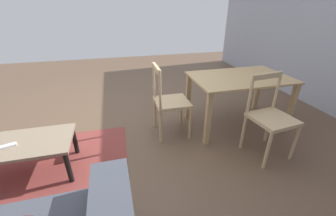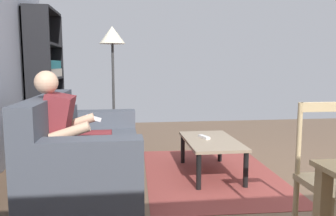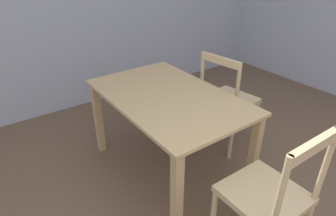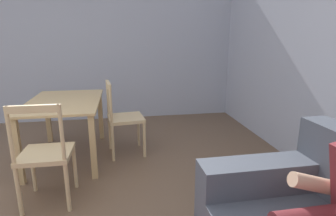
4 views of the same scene
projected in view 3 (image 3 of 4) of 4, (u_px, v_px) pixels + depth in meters
dining_table at (168, 108)px, 2.23m from camera, size 1.28×0.81×0.72m
dining_chair_near_wall at (228, 101)px, 2.64m from camera, size 0.47×0.47×0.92m
dining_chair_facing_couch at (268, 197)px, 1.61m from camera, size 0.42×0.42×0.94m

